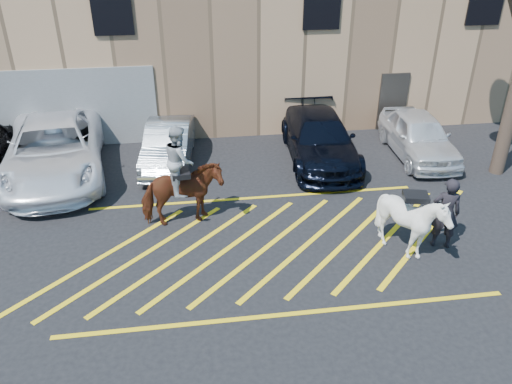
{
  "coord_description": "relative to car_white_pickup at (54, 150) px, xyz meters",
  "views": [
    {
      "loc": [
        -1.77,
        -10.5,
        7.21
      ],
      "look_at": [
        -0.24,
        0.2,
        1.3
      ],
      "focal_mm": 35.0,
      "sensor_mm": 36.0,
      "label": 1
    }
  ],
  "objects": [
    {
      "name": "ground",
      "position": [
        6.02,
        -4.63,
        -0.87
      ],
      "size": [
        90.0,
        90.0,
        0.0
      ],
      "primitive_type": "plane",
      "color": "black",
      "rests_on": "ground"
    },
    {
      "name": "car_white_suv",
      "position": [
        11.99,
        -0.21,
        -0.13
      ],
      "size": [
        1.97,
        4.43,
        1.48
      ],
      "primitive_type": "imported",
      "rotation": [
        0.0,
        0.0,
        -0.05
      ],
      "color": "white",
      "rests_on": "ground"
    },
    {
      "name": "handler",
      "position": [
        10.29,
        -5.5,
        0.07
      ],
      "size": [
        0.79,
        0.64,
        1.88
      ],
      "primitive_type": "imported",
      "rotation": [
        0.0,
        0.0,
        2.83
      ],
      "color": "black",
      "rests_on": "ground"
    },
    {
      "name": "mounted_bay",
      "position": [
        3.94,
        -3.55,
        0.25
      ],
      "size": [
        2.22,
        1.24,
        2.78
      ],
      "color": "maroon",
      "rests_on": "ground"
    },
    {
      "name": "warehouse",
      "position": [
        6.01,
        7.36,
        2.78
      ],
      "size": [
        32.42,
        10.2,
        7.3
      ],
      "color": "tan",
      "rests_on": "ground"
    },
    {
      "name": "car_blue_suv",
      "position": [
        8.56,
        -0.02,
        -0.1
      ],
      "size": [
        2.47,
        5.39,
        1.53
      ],
      "primitive_type": "imported",
      "rotation": [
        0.0,
        0.0,
        -0.06
      ],
      "color": "black",
      "rests_on": "ground"
    },
    {
      "name": "car_silver_sedan",
      "position": [
        3.53,
        0.39,
        -0.19
      ],
      "size": [
        1.87,
        4.25,
        1.36
      ],
      "primitive_type": "imported",
      "rotation": [
        0.0,
        0.0,
        -0.11
      ],
      "color": "#969EA4",
      "rests_on": "ground"
    },
    {
      "name": "hatching_zone",
      "position": [
        6.02,
        -4.93,
        -0.86
      ],
      "size": [
        12.6,
        5.12,
        0.01
      ],
      "color": "yellow",
      "rests_on": "ground"
    },
    {
      "name": "car_white_pickup",
      "position": [
        0.0,
        0.0,
        0.0
      ],
      "size": [
        3.67,
        6.57,
        1.74
      ],
      "primitive_type": "imported",
      "rotation": [
        0.0,
        0.0,
        0.13
      ],
      "color": "white",
      "rests_on": "ground"
    },
    {
      "name": "saddled_white",
      "position": [
        9.32,
        -5.73,
        0.04
      ],
      "size": [
        1.79,
        1.92,
        1.8
      ],
      "color": "white",
      "rests_on": "ground"
    }
  ]
}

